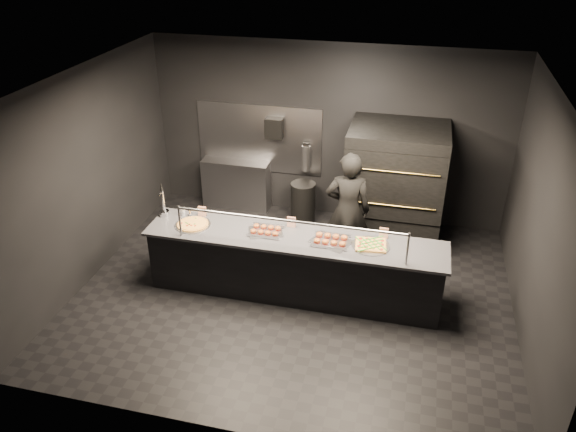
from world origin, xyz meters
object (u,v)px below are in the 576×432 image
object	(u,v)px
slider_tray_a	(266,231)
worker	(348,210)
pizza_oven	(395,184)
slider_tray_b	(331,240)
square_pizza	(371,245)
trash_bin	(303,202)
round_pizza	(193,224)
beer_tap	(164,206)
towel_dispenser	(274,128)
prep_shelf	(236,184)
service_counter	(294,266)
fire_extinguisher	(306,158)

from	to	relation	value
slider_tray_a	worker	xyz separation A→B (m)	(1.00, 0.91, -0.04)
pizza_oven	slider_tray_b	distance (m)	2.03
square_pizza	worker	world-z (taller)	worker
pizza_oven	slider_tray_b	xyz separation A→B (m)	(-0.70, -1.90, -0.02)
trash_bin	worker	bearing A→B (deg)	-51.48
pizza_oven	round_pizza	distance (m)	3.27
beer_tap	slider_tray_b	world-z (taller)	beer_tap
towel_dispenser	square_pizza	xyz separation A→B (m)	(1.93, -2.37, -0.61)
pizza_oven	trash_bin	bearing A→B (deg)	172.35
prep_shelf	towel_dispenser	xyz separation A→B (m)	(0.70, 0.07, 1.10)
square_pizza	worker	bearing A→B (deg)	115.14
prep_shelf	trash_bin	size ratio (longest dim) A/B	1.70
beer_tap	round_pizza	world-z (taller)	beer_tap
slider_tray_a	pizza_oven	bearing A→B (deg)	49.18
service_counter	prep_shelf	size ratio (longest dim) A/B	3.42
trash_bin	round_pizza	bearing A→B (deg)	-117.95
service_counter	beer_tap	xyz separation A→B (m)	(-1.95, 0.16, 0.61)
square_pizza	trash_bin	size ratio (longest dim) A/B	0.71
service_counter	slider_tray_a	distance (m)	0.63
trash_bin	worker	xyz separation A→B (m)	(0.92, -1.15, 0.56)
service_counter	square_pizza	distance (m)	1.13
towel_dispenser	fire_extinguisher	bearing A→B (deg)	1.04
prep_shelf	pizza_oven	bearing A→B (deg)	-8.54
fire_extinguisher	pizza_oven	bearing A→B (deg)	-17.89
pizza_oven	beer_tap	world-z (taller)	pizza_oven
pizza_oven	service_counter	bearing A→B (deg)	-122.27
square_pizza	worker	size ratio (longest dim) A/B	0.28
worker	slider_tray_a	bearing A→B (deg)	36.09
towel_dispenser	beer_tap	bearing A→B (deg)	-115.17
slider_tray_b	worker	bearing A→B (deg)	84.61
trash_bin	pizza_oven	bearing A→B (deg)	-7.65
square_pizza	trash_bin	distance (m)	2.55
service_counter	trash_bin	distance (m)	2.13
fire_extinguisher	slider_tray_b	bearing A→B (deg)	-70.51
service_counter	round_pizza	size ratio (longest dim) A/B	8.18
fire_extinguisher	square_pizza	xyz separation A→B (m)	(1.38, -2.38, -0.12)
prep_shelf	square_pizza	distance (m)	3.53
fire_extinguisher	worker	distance (m)	1.73
trash_bin	towel_dispenser	bearing A→B (deg)	153.53
service_counter	worker	size ratio (longest dim) A/B	2.25
slider_tray_b	worker	size ratio (longest dim) A/B	0.32
towel_dispenser	worker	world-z (taller)	worker
service_counter	slider_tray_a	bearing A→B (deg)	174.30
beer_tap	service_counter	bearing A→B (deg)	-4.58
fire_extinguisher	slider_tray_a	world-z (taller)	fire_extinguisher
towel_dispenser	fire_extinguisher	size ratio (longest dim) A/B	0.69
towel_dispenser	round_pizza	bearing A→B (deg)	-102.90
prep_shelf	trash_bin	world-z (taller)	prep_shelf
service_counter	towel_dispenser	distance (m)	2.78
round_pizza	prep_shelf	bearing A→B (deg)	93.68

